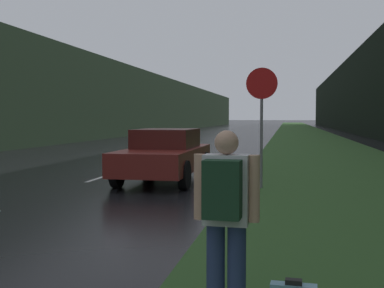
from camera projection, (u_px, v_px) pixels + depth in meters
grass_verge at (309, 139)px, 38.56m from camera, size 6.00×240.00×0.02m
lane_stripe_c at (107, 175)px, 14.30m from camera, size 0.12×3.00×0.01m
lane_stripe_d at (165, 157)px, 21.16m from camera, size 0.12×3.00×0.01m
treeline_far_side at (142, 103)px, 51.47m from camera, size 2.00×140.00×6.55m
treeline_near_side at (368, 91)px, 46.95m from camera, size 2.00×140.00×8.54m
stop_sign at (262, 113)px, 11.57m from camera, size 0.75×0.07×2.92m
hitchhiker_with_backpack at (226, 212)px, 4.04m from camera, size 0.56×0.41×1.62m
car_passing_near at (165, 155)px, 13.04m from camera, size 1.90×4.44×1.41m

